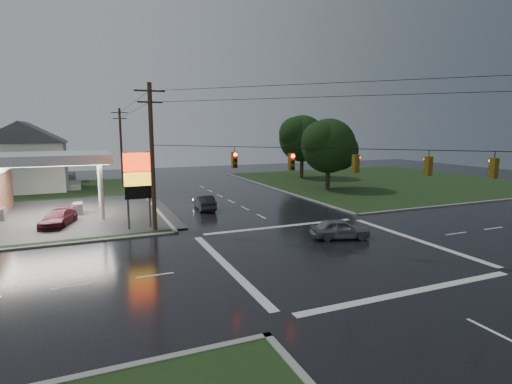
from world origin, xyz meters
name	(u,v)px	position (x,y,z in m)	size (l,w,h in m)	color
ground	(331,251)	(0.00, 0.00, 0.00)	(120.00, 120.00, 0.00)	black
grass_ne	(381,181)	(26.00, 26.00, 0.04)	(36.00, 36.00, 0.08)	#1A3115
pylon_sign	(138,178)	(-10.50, 10.50, 4.01)	(2.00, 0.35, 6.00)	#59595E
utility_pole_nw	(152,156)	(-9.50, 9.50, 5.72)	(2.20, 0.32, 11.00)	#382619
utility_pole_n	(121,145)	(-9.50, 38.00, 5.47)	(2.20, 0.32, 10.50)	#382619
traffic_signals	(334,149)	(0.02, -0.02, 6.48)	(26.87, 26.87, 1.47)	black
house_near	(26,156)	(-20.95, 36.00, 4.41)	(11.05, 8.48, 8.60)	silver
house_far	(29,151)	(-21.95, 48.00, 4.41)	(11.05, 8.48, 8.60)	silver
tree_ne_near	(330,146)	(14.14, 21.99, 5.56)	(7.99, 6.80, 8.98)	black
tree_ne_far	(303,139)	(17.15, 33.99, 6.18)	(8.46, 7.20, 9.80)	black
car_north	(204,202)	(-3.81, 15.97, 0.70)	(1.49, 4.28, 1.41)	black
car_crossing	(340,229)	(2.25, 2.26, 0.71)	(1.67, 4.16, 1.42)	slate
car_pump	(58,218)	(-16.35, 14.00, 0.65)	(1.83, 4.49, 1.30)	#4E121A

